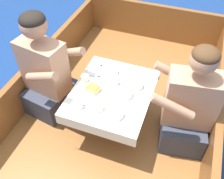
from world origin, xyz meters
TOP-DOWN VIEW (x-y plane):
  - ground_plane at (0.00, 0.00)m, footprint 60.00×60.00m
  - boat_deck at (0.00, 0.00)m, footprint 1.82×3.33m
  - gunwale_port at (-0.88, 0.00)m, footprint 0.06×3.33m
  - gunwale_starboard at (0.88, 0.00)m, footprint 0.06×3.33m
  - bow_coaming at (0.00, 1.64)m, footprint 1.70×0.06m
  - cockpit_table at (0.00, 0.07)m, footprint 0.66×0.78m
  - person_port at (-0.63, 0.06)m, footprint 0.57×0.51m
  - person_starboard at (0.63, 0.13)m, footprint 0.57×0.51m
  - plate_sandwich at (-0.15, 0.02)m, footprint 0.18×0.18m
  - plate_bread at (0.05, 0.36)m, footprint 0.16×0.16m
  - sandwich at (-0.15, 0.02)m, footprint 0.13×0.11m
  - bowl_port_near at (-0.09, 0.29)m, footprint 0.13×0.13m
  - bowl_starboard_near at (0.18, 0.20)m, footprint 0.12×0.12m
  - bowl_center_far at (0.11, -0.16)m, footprint 0.14×0.14m
  - bowl_port_far at (0.11, 0.06)m, footprint 0.14×0.14m
  - coffee_cup_port at (-0.03, -0.15)m, footprint 0.11×0.08m
  - coffee_cup_starboard at (-0.19, -0.17)m, footprint 0.10×0.08m
  - coffee_cup_center at (-0.01, 0.17)m, footprint 0.09×0.06m
  - tin_can at (-0.27, 0.12)m, footprint 0.07×0.07m
  - utensil_spoon_port at (-0.22, -0.26)m, footprint 0.17×0.04m
  - utensil_fork_starboard at (-0.25, 0.31)m, footprint 0.13×0.14m
  - utensil_fork_port at (-0.22, 0.19)m, footprint 0.17×0.05m
  - utensil_spoon_center at (0.22, 0.42)m, footprint 0.17×0.04m
  - utensil_knife_port at (-0.04, -0.04)m, footprint 0.17×0.06m
  - utensil_spoon_starboard at (-0.11, 0.15)m, footprint 0.07×0.17m

SIDE VIEW (x-z plane):
  - ground_plane at x=0.00m, z-range 0.00..0.00m
  - boat_deck at x=0.00m, z-range 0.00..0.34m
  - gunwale_port at x=-0.88m, z-range 0.34..0.75m
  - gunwale_starboard at x=0.88m, z-range 0.34..0.75m
  - bow_coaming at x=0.00m, z-range 0.34..0.81m
  - cockpit_table at x=0.00m, z-range 0.51..0.93m
  - person_starboard at x=0.63m, z-range 0.24..1.23m
  - person_port at x=-0.63m, z-range 0.25..1.28m
  - utensil_fork_starboard at x=-0.25m, z-range 0.77..0.77m
  - utensil_fork_port at x=-0.22m, z-range 0.77..0.77m
  - utensil_knife_port at x=-0.04m, z-range 0.77..0.77m
  - utensil_spoon_port at x=-0.22m, z-range 0.76..0.77m
  - utensil_spoon_center at x=0.22m, z-range 0.76..0.77m
  - utensil_spoon_starboard at x=-0.11m, z-range 0.76..0.77m
  - plate_sandwich at x=-0.15m, z-range 0.77..0.78m
  - plate_bread at x=0.05m, z-range 0.77..0.78m
  - bowl_port_near at x=-0.09m, z-range 0.77..0.81m
  - bowl_center_far at x=0.11m, z-range 0.77..0.81m
  - bowl_starboard_near at x=0.18m, z-range 0.77..0.81m
  - bowl_port_far at x=0.11m, z-range 0.77..0.81m
  - tin_can at x=-0.27m, z-range 0.77..0.82m
  - coffee_cup_starboard at x=-0.19m, z-range 0.77..0.82m
  - sandwich at x=-0.15m, z-range 0.77..0.82m
  - coffee_cup_center at x=-0.01m, z-range 0.77..0.83m
  - coffee_cup_port at x=-0.03m, z-range 0.77..0.83m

